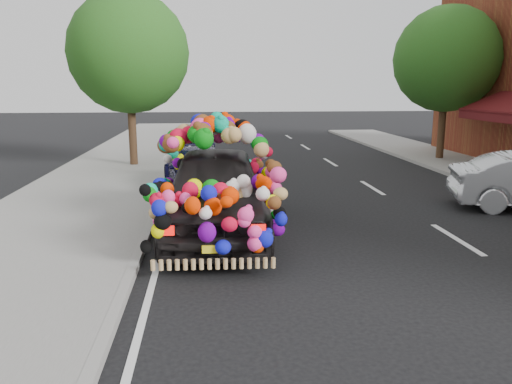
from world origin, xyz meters
TOP-DOWN VIEW (x-y plane):
  - ground at (0.00, 0.00)m, footprint 100.00×100.00m
  - sidewalk at (-4.30, 0.00)m, footprint 4.00×60.00m
  - kerb at (-2.35, 0.00)m, footprint 0.15×60.00m
  - lane_markings at (3.60, 0.00)m, footprint 6.00×50.00m
  - tree_near_sidewalk at (-3.80, 9.50)m, footprint 4.20×4.20m
  - tree_far_b at (8.00, 10.00)m, footprint 4.00×4.00m
  - plush_art_car at (-0.99, 0.94)m, footprint 2.56×5.28m
  - navy_sedan at (-1.34, 4.50)m, footprint 2.39×4.50m

SIDE VIEW (x-z plane):
  - ground at x=0.00m, z-range 0.00..0.00m
  - lane_markings at x=3.60m, z-range 0.00..0.01m
  - sidewalk at x=-4.30m, z-range 0.00..0.12m
  - kerb at x=-2.35m, z-range 0.00..0.13m
  - navy_sedan at x=-1.34m, z-range 0.00..1.24m
  - plush_art_car at x=-0.99m, z-range 0.04..2.39m
  - tree_far_b at x=8.00m, z-range 0.94..6.84m
  - tree_near_sidewalk at x=-3.80m, z-range 0.96..7.09m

